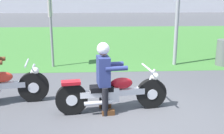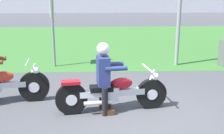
{
  "view_description": "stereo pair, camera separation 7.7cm",
  "coord_description": "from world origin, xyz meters",
  "px_view_note": "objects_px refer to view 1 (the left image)",
  "views": [
    {
      "loc": [
        -0.74,
        -4.44,
        2.23
      ],
      "look_at": [
        -0.45,
        0.74,
        0.85
      ],
      "focal_mm": 43.31,
      "sensor_mm": 36.0,
      "label": 1
    },
    {
      "loc": [
        -0.67,
        -4.44,
        2.23
      ],
      "look_at": [
        -0.45,
        0.74,
        0.85
      ],
      "focal_mm": 43.31,
      "sensor_mm": 36.0,
      "label": 2
    }
  ],
  "objects_px": {
    "rider_lead": "(104,72)",
    "sign_banner": "(50,12)",
    "motorcycle_lead": "(113,93)",
    "trash_can": "(224,53)"
  },
  "relations": [
    {
      "from": "rider_lead",
      "to": "sign_banner",
      "type": "height_order",
      "value": "sign_banner"
    },
    {
      "from": "motorcycle_lead",
      "to": "sign_banner",
      "type": "bearing_deg",
      "value": 107.81
    },
    {
      "from": "trash_can",
      "to": "sign_banner",
      "type": "bearing_deg",
      "value": 178.71
    },
    {
      "from": "rider_lead",
      "to": "sign_banner",
      "type": "distance_m",
      "value": 4.0
    },
    {
      "from": "rider_lead",
      "to": "trash_can",
      "type": "bearing_deg",
      "value": 32.46
    },
    {
      "from": "motorcycle_lead",
      "to": "sign_banner",
      "type": "height_order",
      "value": "sign_banner"
    },
    {
      "from": "motorcycle_lead",
      "to": "rider_lead",
      "type": "xyz_separation_m",
      "value": [
        -0.17,
        -0.02,
        0.43
      ]
    },
    {
      "from": "motorcycle_lead",
      "to": "trash_can",
      "type": "relative_size",
      "value": 2.63
    },
    {
      "from": "motorcycle_lead",
      "to": "rider_lead",
      "type": "relative_size",
      "value": 1.6
    },
    {
      "from": "rider_lead",
      "to": "sign_banner",
      "type": "xyz_separation_m",
      "value": [
        -1.56,
        3.57,
        0.92
      ]
    }
  ]
}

